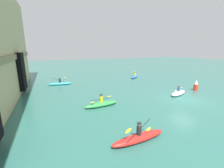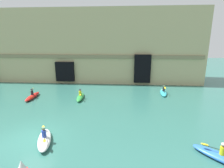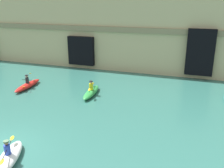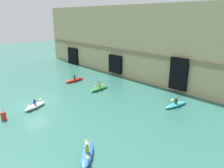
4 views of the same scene
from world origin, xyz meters
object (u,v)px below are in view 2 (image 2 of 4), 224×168
object	(u,v)px
kayak_white	(44,139)
kayak_red	(32,96)
kayak_cyan	(163,92)
kayak_green	(80,97)
kayak_blue	(221,157)

from	to	relation	value
kayak_white	kayak_red	bearing A→B (deg)	-168.15
kayak_red	kayak_cyan	distance (m)	16.24
kayak_red	kayak_green	world-z (taller)	kayak_green
kayak_blue	kayak_cyan	world-z (taller)	kayak_cyan
kayak_red	kayak_green	distance (m)	5.75
kayak_blue	kayak_green	distance (m)	14.83
kayak_blue	kayak_green	size ratio (longest dim) A/B	0.91
kayak_cyan	kayak_white	bearing A→B (deg)	-33.04
kayak_red	kayak_green	xyz separation A→B (m)	(5.75, 0.24, 0.00)
kayak_white	kayak_cyan	xyz separation A→B (m)	(10.34, 11.91, -0.05)
kayak_white	kayak_red	world-z (taller)	kayak_red
kayak_red	kayak_green	bearing A→B (deg)	-91.13
kayak_green	kayak_cyan	bearing A→B (deg)	99.93
kayak_white	kayak_red	xyz separation A→B (m)	(-5.62, 8.91, -0.00)
kayak_green	kayak_cyan	size ratio (longest dim) A/B	0.95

